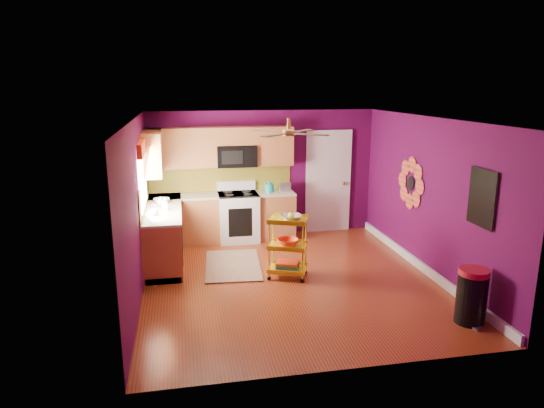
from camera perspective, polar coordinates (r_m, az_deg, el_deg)
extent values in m
plane|color=maroon|center=(7.69, 2.18, -8.95)|extent=(5.00, 5.00, 0.00)
cube|color=#500943|center=(9.70, -1.07, 3.58)|extent=(4.50, 0.04, 2.50)
cube|color=#500943|center=(5.00, 8.77, -6.57)|extent=(4.50, 0.04, 2.50)
cube|color=#500943|center=(7.15, -15.60, -0.68)|extent=(0.04, 5.00, 2.50)
cube|color=#500943|center=(8.10, 17.97, 0.84)|extent=(0.04, 5.00, 2.50)
cube|color=silver|center=(7.11, 2.36, 9.97)|extent=(4.50, 5.00, 0.04)
cube|color=white|center=(8.42, 17.19, -7.02)|extent=(0.05, 4.90, 0.14)
cube|color=brown|center=(8.64, -12.59, -3.51)|extent=(0.60, 2.30, 0.90)
cube|color=brown|center=(9.48, -5.81, -1.69)|extent=(2.80, 0.60, 0.90)
cube|color=beige|center=(8.52, -12.75, -0.49)|extent=(0.63, 2.30, 0.04)
cube|color=beige|center=(9.37, -5.88, 1.08)|extent=(2.80, 0.63, 0.04)
cube|color=black|center=(8.77, -12.45, -6.01)|extent=(0.54, 2.30, 0.10)
cube|color=black|center=(9.60, -5.75, -3.99)|extent=(2.80, 0.54, 0.10)
cube|color=white|center=(9.48, -3.99, -1.59)|extent=(0.76, 0.66, 0.92)
cube|color=black|center=(9.37, -4.03, 1.15)|extent=(0.76, 0.62, 0.03)
cube|color=white|center=(9.61, -4.25, 2.18)|extent=(0.76, 0.06, 0.18)
cube|color=black|center=(9.17, -3.74, -2.19)|extent=(0.45, 0.02, 0.55)
cube|color=brown|center=(9.31, -10.66, 6.50)|extent=(1.32, 0.33, 0.75)
cube|color=brown|center=(9.49, 0.23, 6.86)|extent=(0.72, 0.33, 0.75)
cube|color=brown|center=(9.35, -4.27, 7.99)|extent=(0.76, 0.33, 0.34)
cube|color=brown|center=(8.84, -13.85, 5.95)|extent=(0.33, 1.30, 0.75)
cube|color=black|center=(9.36, -4.21, 5.65)|extent=(0.76, 0.38, 0.40)
cube|color=olive|center=(9.59, -6.07, 3.06)|extent=(2.80, 0.01, 0.51)
cube|color=olive|center=(8.47, -14.81, 1.22)|extent=(0.01, 2.30, 0.51)
cube|color=white|center=(8.11, -15.03, 3.22)|extent=(0.03, 1.20, 1.00)
cube|color=#F13C15|center=(8.04, -15.02, 6.52)|extent=(0.08, 1.35, 0.22)
cube|color=white|center=(10.03, 6.59, 2.53)|extent=(0.85, 0.04, 2.05)
cube|color=white|center=(10.01, 6.63, 2.50)|extent=(0.95, 0.02, 2.15)
sphere|color=#BF8C3F|center=(10.08, 8.42, 2.38)|extent=(0.07, 0.07, 0.07)
cylinder|color=black|center=(8.59, 16.01, 2.37)|extent=(0.01, 0.24, 0.24)
cube|color=teal|center=(6.87, 23.54, 0.66)|extent=(0.03, 0.52, 0.72)
cube|color=black|center=(6.86, 23.44, 0.65)|extent=(0.01, 0.56, 0.76)
cylinder|color=#BF8C3F|center=(7.31, 2.00, 9.45)|extent=(0.06, 0.06, 0.16)
cylinder|color=#BF8C3F|center=(7.32, 1.99, 8.36)|extent=(0.20, 0.20, 0.08)
cube|color=#4C2D19|center=(7.64, 3.53, 8.57)|extent=(0.47, 0.47, 0.01)
cube|color=#4C2D19|center=(7.53, -0.49, 8.52)|extent=(0.47, 0.47, 0.01)
cube|color=#4C2D19|center=(7.00, 0.31, 8.11)|extent=(0.47, 0.47, 0.01)
cube|color=#4C2D19|center=(7.13, 4.60, 8.17)|extent=(0.47, 0.47, 0.01)
cube|color=#331911|center=(8.29, -4.62, -7.18)|extent=(1.02, 1.55, 0.02)
cylinder|color=yellow|center=(7.51, -0.36, -5.43)|extent=(0.03, 0.03, 0.91)
cylinder|color=yellow|center=(7.43, 3.63, -5.68)|extent=(0.03, 0.03, 0.91)
cylinder|color=yellow|center=(7.85, 0.17, -4.57)|extent=(0.03, 0.03, 0.91)
cylinder|color=yellow|center=(7.77, 3.99, -4.80)|extent=(0.03, 0.03, 0.91)
sphere|color=black|center=(7.68, -0.36, -8.72)|extent=(0.06, 0.06, 0.06)
sphere|color=black|center=(7.60, 3.57, -9.00)|extent=(0.06, 0.06, 0.06)
sphere|color=black|center=(8.01, 0.17, -7.74)|extent=(0.06, 0.06, 0.06)
sphere|color=black|center=(7.93, 3.94, -7.99)|extent=(0.06, 0.06, 0.06)
cube|color=yellow|center=(7.51, 1.88, -1.98)|extent=(0.71, 0.62, 0.03)
cube|color=yellow|center=(7.63, 1.85, -5.00)|extent=(0.71, 0.62, 0.03)
cube|color=yellow|center=(7.77, 1.83, -7.70)|extent=(0.71, 0.62, 0.03)
imported|color=beige|center=(7.48, 2.29, -1.59)|extent=(0.42, 0.42, 0.08)
sphere|color=yellow|center=(7.48, 2.29, -1.41)|extent=(0.11, 0.11, 0.11)
imported|color=#F13C15|center=(7.61, 1.86, -4.51)|extent=(0.44, 0.44, 0.10)
cube|color=navy|center=(7.75, 1.83, -7.44)|extent=(0.41, 0.37, 0.04)
cube|color=#267233|center=(7.74, 1.84, -7.16)|extent=(0.41, 0.37, 0.04)
cube|color=#F13C15|center=(7.72, 1.84, -6.92)|extent=(0.41, 0.37, 0.03)
cylinder|color=black|center=(6.79, 22.40, -10.27)|extent=(0.51, 0.51, 0.65)
cylinder|color=#AE182A|center=(6.66, 22.69, -7.39)|extent=(0.38, 0.38, 0.08)
cube|color=beige|center=(6.78, 23.05, -13.27)|extent=(0.15, 0.11, 0.03)
cylinder|color=teal|center=(9.47, -0.32, 1.91)|extent=(0.18, 0.18, 0.16)
sphere|color=teal|center=(9.45, -0.32, 2.50)|extent=(0.06, 0.06, 0.06)
cube|color=beige|center=(9.52, 1.50, 2.03)|extent=(0.22, 0.15, 0.18)
imported|color=#EA3F72|center=(8.27, -12.51, 0.00)|extent=(0.10, 0.10, 0.21)
imported|color=white|center=(8.63, -12.97, 0.34)|extent=(0.12, 0.12, 0.15)
imported|color=white|center=(8.84, -12.85, 0.39)|extent=(0.28, 0.28, 0.07)
imported|color=white|center=(8.00, -13.71, -0.96)|extent=(0.13, 0.13, 0.10)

